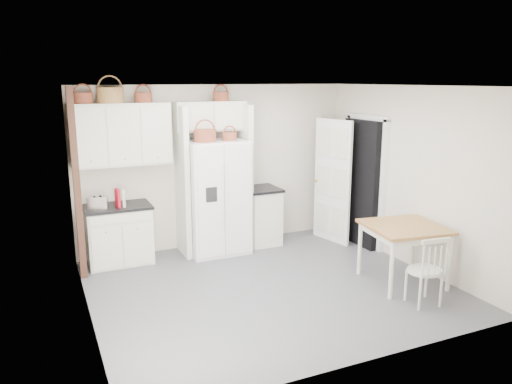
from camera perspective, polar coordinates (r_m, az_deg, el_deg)
name	(u,v)px	position (r m, az deg, el deg)	size (l,w,h in m)	color
floor	(269,287)	(6.72, 1.49, -10.76)	(4.50, 4.50, 0.00)	#4F4F52
ceiling	(270,86)	(6.16, 1.63, 12.01)	(4.50, 4.50, 0.00)	white
wall_back	(216,166)	(8.13, -4.57, 2.95)	(4.50, 4.50, 0.00)	beige
wall_left	(83,209)	(5.73, -19.17, -1.90)	(4.00, 4.00, 0.00)	beige
wall_right	(410,177)	(7.55, 17.16, 1.65)	(4.00, 4.00, 0.00)	beige
refrigerator	(216,197)	(7.79, -4.58, -0.57)	(0.92, 0.74, 1.77)	white
base_cab_left	(119,236)	(7.66, -15.38, -4.85)	(0.91, 0.58, 0.84)	silver
base_cab_right	(261,217)	(8.29, 0.58, -2.84)	(0.51, 0.62, 0.90)	silver
dining_table	(403,254)	(6.99, 16.43, -6.82)	(0.96, 0.96, 0.80)	brown
windsor_chair	(424,271)	(6.41, 18.70, -8.50)	(0.42, 0.38, 0.86)	silver
counter_left	(117,207)	(7.54, -15.58, -1.65)	(0.95, 0.61, 0.04)	black
counter_right	(261,189)	(8.17, 0.59, 0.35)	(0.55, 0.66, 0.04)	black
toaster	(98,203)	(7.38, -17.63, -1.19)	(0.27, 0.16, 0.19)	silver
cookbook_red	(118,198)	(7.43, -15.53, -0.67)	(0.04, 0.17, 0.26)	red
cookbook_cream	(124,197)	(7.44, -14.85, -0.60)	(0.04, 0.17, 0.26)	beige
basket_upper_a	(83,98)	(7.41, -19.14, 10.11)	(0.27, 0.27, 0.15)	maroon
basket_upper_b	(110,95)	(7.46, -16.30, 10.57)	(0.37, 0.37, 0.22)	brown
basket_upper_c	(143,97)	(7.54, -12.75, 10.50)	(0.25, 0.25, 0.14)	maroon
basket_bridge_b	(221,96)	(7.86, -4.05, 10.85)	(0.25, 0.25, 0.14)	maroon
basket_fridge_a	(205,136)	(7.47, -5.84, 6.42)	(0.34, 0.34, 0.18)	maroon
basket_fridge_b	(229,136)	(7.61, -3.06, 6.36)	(0.22, 0.22, 0.12)	maroon
upper_cabinet	(122,134)	(7.51, -15.11, 6.37)	(1.40, 0.34, 0.90)	silver
bridge_cabinet	(210,116)	(7.82, -5.30, 8.64)	(1.12, 0.34, 0.45)	silver
fridge_panel_left	(182,182)	(7.68, -8.43, 1.13)	(0.08, 0.60, 2.30)	silver
fridge_panel_right	(244,177)	(8.00, -1.40, 1.75)	(0.08, 0.60, 2.30)	silver
trim_post	(77,185)	(7.05, -19.80, 0.71)	(0.09, 0.09, 2.60)	#43241A
doorway_void	(362,183)	(8.31, 12.05, 0.99)	(0.18, 0.85, 2.05)	black
door_slab	(332,181)	(8.37, 8.71, 1.22)	(0.80, 0.04, 2.05)	white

